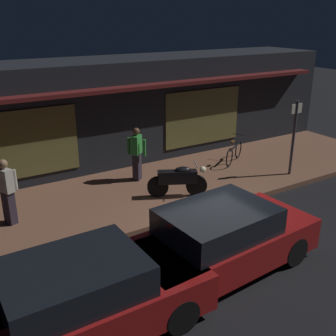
{
  "coord_description": "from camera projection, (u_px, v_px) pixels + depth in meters",
  "views": [
    {
      "loc": [
        -5.47,
        -6.66,
        4.96
      ],
      "look_at": [
        0.1,
        2.4,
        0.95
      ],
      "focal_mm": 43.23,
      "sensor_mm": 36.0,
      "label": 1
    }
  ],
  "objects": [
    {
      "name": "person_photographer",
      "position": [
        7.0,
        191.0,
        9.71
      ],
      "size": [
        0.59,
        0.44,
        1.67
      ],
      "color": "#28232D",
      "rests_on": "sidewalk_slab"
    },
    {
      "name": "ground_plane",
      "position": [
        216.0,
        236.0,
        9.74
      ],
      "size": [
        60.0,
        60.0,
        0.0
      ],
      "primitive_type": "plane",
      "color": "black"
    },
    {
      "name": "person_bystander",
      "position": [
        137.0,
        153.0,
        12.38
      ],
      "size": [
        0.46,
        0.53,
        1.67
      ],
      "color": "#28232D",
      "rests_on": "sidewalk_slab"
    },
    {
      "name": "parked_car_across",
      "position": [
        221.0,
        239.0,
        8.21
      ],
      "size": [
        4.21,
        2.04,
        1.42
      ],
      "color": "black",
      "rests_on": "ground_plane"
    },
    {
      "name": "sign_post",
      "position": [
        294.0,
        133.0,
        12.66
      ],
      "size": [
        0.44,
        0.09,
        2.4
      ],
      "color": "#47474C",
      "rests_on": "sidewalk_slab"
    },
    {
      "name": "storefront_building",
      "position": [
        106.0,
        112.0,
        14.19
      ],
      "size": [
        18.0,
        3.3,
        3.6
      ],
      "color": "black",
      "rests_on": "ground_plane"
    },
    {
      "name": "bicycle_parked",
      "position": [
        234.0,
        153.0,
        14.05
      ],
      "size": [
        1.43,
        0.91,
        0.91
      ],
      "color": "black",
      "rests_on": "sidewalk_slab"
    },
    {
      "name": "motorcycle",
      "position": [
        178.0,
        180.0,
        11.36
      ],
      "size": [
        1.58,
        0.91,
        0.97
      ],
      "color": "black",
      "rests_on": "sidewalk_slab"
    },
    {
      "name": "parked_car_far",
      "position": [
        82.0,
        300.0,
        6.47
      ],
      "size": [
        4.12,
        1.82,
        1.42
      ],
      "color": "black",
      "rests_on": "ground_plane"
    },
    {
      "name": "sidewalk_slab",
      "position": [
        155.0,
        190.0,
        12.1
      ],
      "size": [
        18.0,
        4.0,
        0.15
      ],
      "primitive_type": "cube",
      "color": "brown",
      "rests_on": "ground_plane"
    }
  ]
}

